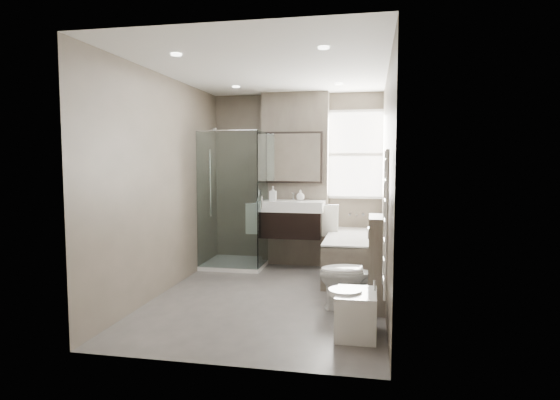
% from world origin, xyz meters
% --- Properties ---
extents(room, '(2.70, 3.90, 2.70)m').
position_xyz_m(room, '(0.00, 0.00, 1.30)').
color(room, '#524E4C').
rests_on(room, ground).
extents(vanity_pier, '(1.00, 0.25, 2.60)m').
position_xyz_m(vanity_pier, '(0.00, 1.77, 1.30)').
color(vanity_pier, '#5E554A').
rests_on(vanity_pier, ground).
extents(vanity, '(0.95, 0.47, 0.66)m').
position_xyz_m(vanity, '(0.00, 1.43, 0.74)').
color(vanity, black).
rests_on(vanity, vanity_pier).
extents(mirror_cabinet, '(0.86, 0.08, 0.76)m').
position_xyz_m(mirror_cabinet, '(0.00, 1.61, 1.63)').
color(mirror_cabinet, black).
rests_on(mirror_cabinet, vanity_pier).
extents(towel_left, '(0.24, 0.06, 0.44)m').
position_xyz_m(towel_left, '(-0.56, 1.40, 0.72)').
color(towel_left, silver).
rests_on(towel_left, vanity_pier).
extents(towel_right, '(0.24, 0.06, 0.44)m').
position_xyz_m(towel_right, '(0.56, 1.40, 0.72)').
color(towel_right, silver).
rests_on(towel_right, vanity_pier).
extents(shower_enclosure, '(0.90, 0.90, 2.00)m').
position_xyz_m(shower_enclosure, '(-0.75, 1.35, 0.49)').
color(shower_enclosure, white).
rests_on(shower_enclosure, ground).
extents(bathtub, '(0.75, 1.60, 0.57)m').
position_xyz_m(bathtub, '(0.92, 1.10, 0.32)').
color(bathtub, '#5E554A').
rests_on(bathtub, ground).
extents(window, '(0.98, 0.06, 1.33)m').
position_xyz_m(window, '(0.90, 1.88, 1.68)').
color(window, white).
rests_on(window, room).
extents(toilet, '(0.76, 0.46, 0.75)m').
position_xyz_m(toilet, '(0.97, -0.29, 0.37)').
color(toilet, white).
rests_on(toilet, ground).
extents(cistern_box, '(0.19, 0.55, 1.00)m').
position_xyz_m(cistern_box, '(1.21, -0.25, 0.50)').
color(cistern_box, '#5E554A').
rests_on(cistern_box, ground).
extents(bidet, '(0.43, 0.50, 0.52)m').
position_xyz_m(bidet, '(1.01, -1.06, 0.21)').
color(bidet, white).
rests_on(bidet, ground).
extents(towel_radiator, '(0.03, 0.49, 1.10)m').
position_xyz_m(towel_radiator, '(1.25, -1.60, 1.12)').
color(towel_radiator, silver).
rests_on(towel_radiator, room).
extents(soap_bottle_a, '(0.09, 0.10, 0.21)m').
position_xyz_m(soap_bottle_a, '(-0.28, 1.46, 1.10)').
color(soap_bottle_a, white).
rests_on(soap_bottle_a, vanity).
extents(soap_bottle_b, '(0.12, 0.12, 0.16)m').
position_xyz_m(soap_bottle_b, '(0.11, 1.55, 1.08)').
color(soap_bottle_b, white).
rests_on(soap_bottle_b, vanity).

